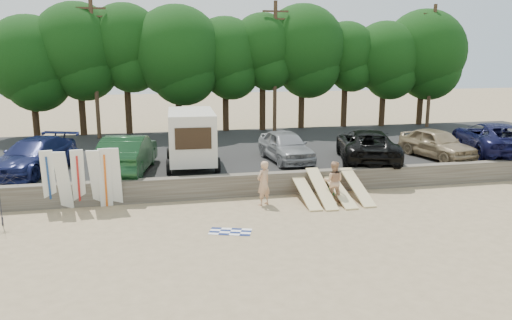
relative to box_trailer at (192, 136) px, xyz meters
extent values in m
plane|color=tan|center=(4.71, -6.27, -2.26)|extent=(120.00, 120.00, 0.00)
cube|color=#6B6356|center=(4.71, -3.27, -1.76)|extent=(44.00, 0.50, 1.00)
cube|color=#282828|center=(4.71, 4.23, -1.91)|extent=(44.00, 14.50, 0.70)
cylinder|color=#382616|center=(-9.47, 11.33, 0.16)|extent=(0.44, 0.44, 3.44)
sphere|color=#154313|center=(-9.47, 11.33, 3.52)|extent=(5.87, 5.87, 5.87)
cylinder|color=#382616|center=(-6.45, 11.33, 0.45)|extent=(0.44, 0.44, 4.02)
sphere|color=#154313|center=(-6.45, 11.33, 4.38)|extent=(5.87, 5.87, 5.87)
cylinder|color=#382616|center=(-3.39, 11.33, 0.56)|extent=(0.44, 0.44, 4.23)
sphere|color=#154313|center=(-3.39, 11.33, 4.70)|extent=(5.20, 5.20, 5.20)
cylinder|color=#382616|center=(0.06, 10.82, 0.34)|extent=(0.44, 0.44, 3.80)
sphere|color=#154313|center=(0.06, 10.82, 4.06)|extent=(6.32, 6.32, 6.32)
cylinder|color=#382616|center=(3.44, 11.21, 0.29)|extent=(0.44, 0.44, 3.70)
sphere|color=#154313|center=(3.44, 11.21, 3.91)|extent=(5.21, 5.21, 5.21)
cylinder|color=#382616|center=(6.11, 10.96, 0.48)|extent=(0.44, 0.44, 4.07)
sphere|color=#154313|center=(6.11, 10.96, 4.45)|extent=(4.65, 4.65, 4.65)
cylinder|color=#382616|center=(9.18, 11.33, 0.45)|extent=(0.44, 0.44, 4.02)
sphere|color=#154313|center=(9.18, 11.33, 4.38)|extent=(6.20, 6.20, 6.20)
cylinder|color=#382616|center=(12.58, 11.33, 0.34)|extent=(0.44, 0.44, 3.80)
sphere|color=#154313|center=(12.58, 11.33, 4.06)|extent=(4.46, 4.46, 4.46)
cylinder|color=#382616|center=(15.56, 10.99, 0.22)|extent=(0.44, 0.44, 3.55)
sphere|color=#154313|center=(15.56, 10.99, 3.68)|extent=(5.30, 5.30, 5.30)
cylinder|color=#382616|center=(18.84, 11.13, 0.35)|extent=(0.44, 0.44, 3.81)
sphere|color=#154313|center=(18.84, 11.13, 4.07)|extent=(6.37, 6.37, 6.37)
cylinder|color=#473321|center=(-5.29, 9.73, 2.94)|extent=(0.26, 0.26, 9.00)
cube|color=#473321|center=(-5.29, 9.73, 6.74)|extent=(1.80, 0.12, 0.12)
cube|color=#473321|center=(-5.29, 9.73, 6.24)|extent=(1.50, 0.10, 0.10)
cylinder|color=#473321|center=(6.71, 9.73, 2.94)|extent=(0.26, 0.26, 9.00)
cube|color=#473321|center=(6.71, 9.73, 6.74)|extent=(1.80, 0.12, 0.12)
cube|color=#473321|center=(6.71, 9.73, 6.24)|extent=(1.50, 0.10, 0.10)
cylinder|color=#473321|center=(18.71, 9.73, 2.94)|extent=(0.26, 0.26, 9.00)
cube|color=#473321|center=(18.71, 9.73, 6.74)|extent=(1.80, 0.12, 0.12)
cube|color=#473321|center=(18.71, 9.73, 6.24)|extent=(1.50, 0.10, 0.10)
cube|color=beige|center=(0.00, 0.01, 0.02)|extent=(2.40, 4.46, 2.40)
cube|color=black|center=(-0.11, -2.19, 0.24)|extent=(1.64, 0.13, 0.98)
cylinder|color=black|center=(-1.21, -1.35, -1.20)|extent=(0.25, 0.73, 0.72)
cylinder|color=black|center=(1.07, -1.47, -1.20)|extent=(0.25, 0.73, 0.72)
cylinder|color=black|center=(-1.07, 1.48, -1.20)|extent=(0.25, 0.73, 0.72)
cylinder|color=black|center=(1.21, 1.37, -1.20)|extent=(0.25, 0.73, 0.72)
imported|color=#151B4A|center=(-7.40, 0.32, -0.75)|extent=(3.95, 5.99, 1.61)
imported|color=#153B1D|center=(-3.07, -0.58, -0.66)|extent=(2.85, 5.73, 1.81)
imported|color=gray|center=(4.91, 0.30, -0.76)|extent=(2.28, 4.84, 1.60)
imported|color=black|center=(9.03, -0.64, -0.71)|extent=(4.42, 6.62, 1.69)
imported|color=#998261|center=(13.06, -0.69, -0.77)|extent=(2.68, 4.91, 1.58)
imported|color=#0E0F34|center=(16.59, -0.48, -0.66)|extent=(4.74, 7.04, 1.79)
cube|color=white|center=(-6.08, -3.65, -0.99)|extent=(0.57, 0.71, 2.54)
cube|color=white|center=(-5.49, -3.83, -1.00)|extent=(0.58, 0.82, 2.52)
cube|color=white|center=(-4.94, -3.69, -0.99)|extent=(0.60, 0.76, 2.54)
cube|color=white|center=(-4.22, -3.79, -1.00)|extent=(0.60, 0.86, 2.51)
cube|color=white|center=(-3.87, -3.80, -0.98)|extent=(0.56, 0.65, 2.56)
cube|color=white|center=(-3.51, -3.74, -0.98)|extent=(0.54, 0.67, 2.55)
cube|color=beige|center=(4.43, -4.68, -1.82)|extent=(0.56, 2.91, 0.88)
cube|color=beige|center=(5.09, -4.82, -1.67)|extent=(0.56, 2.81, 1.18)
cube|color=beige|center=(5.93, -4.78, -1.85)|extent=(0.56, 2.92, 0.81)
cube|color=beige|center=(6.77, -4.72, -1.73)|extent=(0.56, 2.85, 1.06)
imported|color=tan|center=(2.54, -4.78, -1.31)|extent=(0.83, 0.76, 1.89)
imported|color=tan|center=(5.59, -4.91, -1.37)|extent=(1.05, 0.95, 1.77)
cube|color=#217B36|center=(5.83, -3.87, -2.10)|extent=(0.45, 0.39, 0.32)
cube|color=orange|center=(7.17, -3.87, -2.15)|extent=(0.31, 0.27, 0.22)
plane|color=white|center=(0.66, -7.66, -2.25)|extent=(1.90, 1.90, 0.00)
camera|label=1|loc=(-2.02, -24.39, 4.07)|focal=35.00mm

